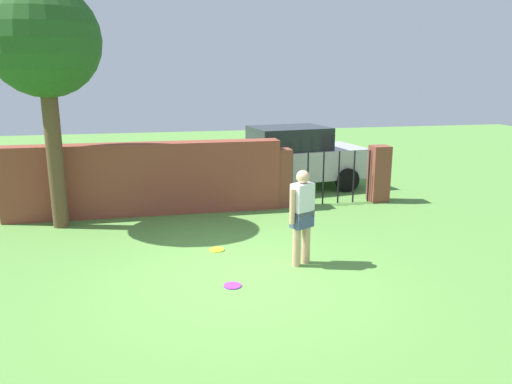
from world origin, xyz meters
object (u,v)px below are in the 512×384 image
car (289,158)px  frisbee_yellow (217,250)px  frisbee_purple (233,286)px  person (302,213)px  tree (44,44)px

car → frisbee_yellow: car is taller
frisbee_purple → car: bearing=67.2°
person → frisbee_yellow: size_ratio=6.00×
car → tree: bearing=14.4°
tree → frisbee_yellow: size_ratio=17.97×
person → frisbee_yellow: (-1.30, 0.96, -0.89)m
person → frisbee_purple: (-1.27, -0.63, -0.89)m
tree → person: size_ratio=3.00×
frisbee_purple → frisbee_yellow: size_ratio=1.00×
tree → car: tree is taller
tree → frisbee_yellow: 5.21m
tree → person: bearing=-35.2°
tree → car: bearing=22.8°
person → car: (1.27, 5.41, -0.04)m
person → frisbee_purple: person is taller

